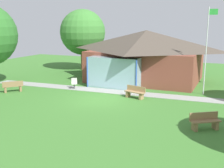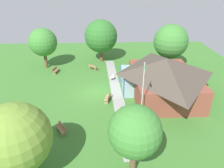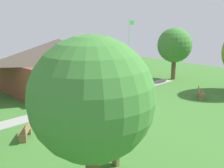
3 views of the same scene
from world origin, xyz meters
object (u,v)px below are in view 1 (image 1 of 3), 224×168
object	(u,v)px
patio_chair_west	(74,84)
bench_rear_near_path	(135,92)
pavilion	(145,55)
bench_mid_left	(13,87)
bench_lawn_far_right	(205,122)
tree_behind_pavilion_left	(83,32)
flagpole	(207,48)

from	to	relation	value
patio_chair_west	bench_rear_near_path	bearing A→B (deg)	142.36
pavilion	patio_chair_west	world-z (taller)	pavilion
bench_mid_left	patio_chair_west	xyz separation A→B (m)	(3.76, 2.72, 0.01)
bench_lawn_far_right	tree_behind_pavilion_left	world-z (taller)	tree_behind_pavilion_left
bench_rear_near_path	pavilion	bearing A→B (deg)	-64.04
flagpole	bench_lawn_far_right	size ratio (longest dim) A/B	4.20
bench_lawn_far_right	bench_mid_left	size ratio (longest dim) A/B	1.04
bench_lawn_far_right	bench_rear_near_path	size ratio (longest dim) A/B	0.95
pavilion	bench_rear_near_path	distance (m)	6.77
bench_rear_near_path	tree_behind_pavilion_left	xyz separation A→B (m)	(-9.38, 9.42, 3.73)
flagpole	tree_behind_pavilion_left	size ratio (longest dim) A/B	0.94
bench_lawn_far_right	tree_behind_pavilion_left	bearing A→B (deg)	-77.91
pavilion	bench_mid_left	distance (m)	11.59
pavilion	bench_lawn_far_right	world-z (taller)	pavilion
bench_mid_left	tree_behind_pavilion_left	xyz separation A→B (m)	(-0.28, 11.43, 3.73)
bench_lawn_far_right	pavilion	bearing A→B (deg)	-93.46
pavilion	bench_lawn_far_right	size ratio (longest dim) A/B	6.95
bench_lawn_far_right	tree_behind_pavilion_left	xyz separation A→B (m)	(-14.47, 13.70, 3.73)
bench_lawn_far_right	bench_mid_left	bearing A→B (deg)	-43.57
pavilion	tree_behind_pavilion_left	size ratio (longest dim) A/B	1.56
bench_mid_left	bench_rear_near_path	bearing A→B (deg)	-36.99
tree_behind_pavilion_left	flagpole	bearing A→B (deg)	-25.27
bench_rear_near_path	tree_behind_pavilion_left	size ratio (longest dim) A/B	0.24
bench_lawn_far_right	patio_chair_west	distance (m)	11.56
pavilion	bench_mid_left	xyz separation A→B (m)	(-7.80, -8.36, -1.94)
tree_behind_pavilion_left	pavilion	bearing A→B (deg)	-20.83
flagpole	patio_chair_west	xyz separation A→B (m)	(-9.62, -2.26, -3.00)
pavilion	bench_mid_left	bearing A→B (deg)	-133.01
bench_rear_near_path	bench_lawn_far_right	bearing A→B (deg)	154.37
patio_chair_west	bench_mid_left	bearing A→B (deg)	5.86
bench_lawn_far_right	bench_rear_near_path	world-z (taller)	same
flagpole	bench_rear_near_path	size ratio (longest dim) A/B	3.99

